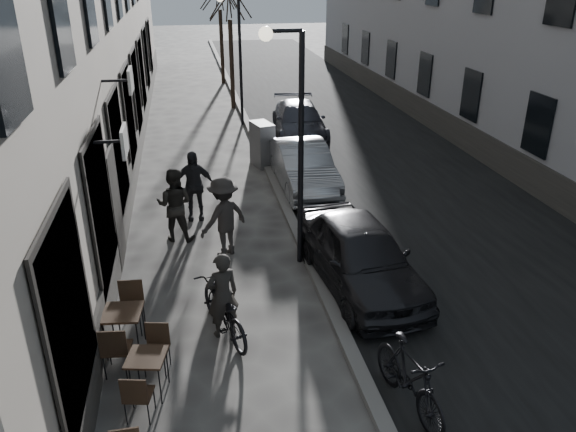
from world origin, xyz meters
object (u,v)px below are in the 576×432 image
object	(u,v)px
car_near	(360,255)
pedestrian_near	(175,205)
utility_cabinet	(262,144)
car_mid	(303,166)
car_far	(299,121)
streetlamp_near	(293,125)
bicycle	(223,310)
pedestrian_mid	(224,217)
moped	(410,378)
streetlamp_far	(236,46)
bistro_set_c	(124,327)
tree_near	(229,1)
bistro_set_b	(148,371)
pedestrian_far	(193,186)

from	to	relation	value
car_near	pedestrian_near	bearing A→B (deg)	136.49
utility_cabinet	car_near	distance (m)	8.01
car_mid	pedestrian_near	bearing A→B (deg)	-144.11
utility_cabinet	car_far	xyz separation A→B (m)	(1.85, 2.95, -0.07)
streetlamp_near	bicycle	size ratio (longest dim) A/B	2.66
bicycle	pedestrian_mid	size ratio (longest dim) A/B	1.02
bicycle	moped	world-z (taller)	moped
streetlamp_far	utility_cabinet	size ratio (longest dim) A/B	3.52
car_mid	car_far	xyz separation A→B (m)	(0.95, 5.21, -0.02)
bistro_set_c	pedestrian_mid	world-z (taller)	pedestrian_mid
streetlamp_far	car_far	world-z (taller)	streetlamp_far
bistro_set_c	moped	bearing A→B (deg)	-20.72
bicycle	tree_near	bearing A→B (deg)	-113.91
streetlamp_near	car_mid	distance (m)	5.22
tree_near	bistro_set_b	xyz separation A→B (m)	(-3.07, -18.76, -4.23)
bistro_set_c	car_near	xyz separation A→B (m)	(4.61, 1.34, 0.23)
bistro_set_c	moped	size ratio (longest dim) A/B	0.87
bistro_set_b	moped	world-z (taller)	moped
tree_near	car_near	distance (m)	16.76
car_near	car_mid	distance (m)	5.70
streetlamp_far	car_far	bearing A→B (deg)	-47.92
pedestrian_far	car_mid	bearing A→B (deg)	30.60
bistro_set_c	pedestrian_near	world-z (taller)	pedestrian_near
tree_near	pedestrian_mid	bearing A→B (deg)	-96.08
car_near	car_far	bearing A→B (deg)	79.46
utility_cabinet	pedestrian_near	bearing A→B (deg)	-134.41
bistro_set_b	pedestrian_mid	distance (m)	4.71
utility_cabinet	pedestrian_far	distance (m)	4.57
pedestrian_far	bicycle	bearing A→B (deg)	-82.58
streetlamp_far	tree_near	distance (m)	3.36
bistro_set_c	car_mid	distance (m)	8.41
car_near	bistro_set_c	bearing A→B (deg)	-169.38
pedestrian_far	car_near	xyz separation A→B (m)	(3.24, -4.04, -0.21)
pedestrian_near	utility_cabinet	bearing A→B (deg)	-103.94
utility_cabinet	pedestrian_near	xyz separation A→B (m)	(-2.82, -5.06, 0.19)
bistro_set_c	streetlamp_far	bearing A→B (deg)	83.21
streetlamp_far	tree_near	xyz separation A→B (m)	(0.07, 3.00, 1.50)
bistro_set_b	bicycle	distance (m)	1.84
pedestrian_far	bistro_set_b	bearing A→B (deg)	-94.41
utility_cabinet	pedestrian_mid	size ratio (longest dim) A/B	0.77
bistro_set_c	pedestrian_near	size ratio (longest dim) A/B	0.90
utility_cabinet	pedestrian_far	world-z (taller)	pedestrian_far
pedestrian_near	car_near	world-z (taller)	pedestrian_near
utility_cabinet	moped	distance (m)	11.52
bicycle	bistro_set_c	bearing A→B (deg)	-12.66
tree_near	bistro_set_b	size ratio (longest dim) A/B	3.91
streetlamp_far	car_near	size ratio (longest dim) A/B	1.21
pedestrian_far	moped	bearing A→B (deg)	-65.32
pedestrian_mid	moped	distance (m)	5.93
car_far	bicycle	bearing A→B (deg)	-103.37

